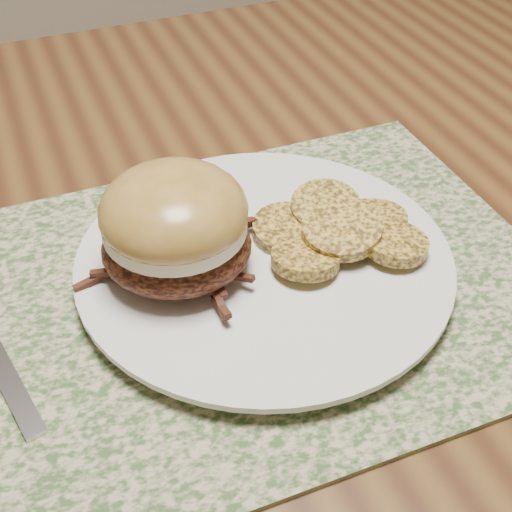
{
  "coord_description": "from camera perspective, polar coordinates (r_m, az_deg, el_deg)",
  "views": [
    {
      "loc": [
        -0.32,
        -0.4,
        1.11
      ],
      "look_at": [
        -0.18,
        -0.06,
        0.79
      ],
      "focal_mm": 50.0,
      "sensor_mm": 36.0,
      "label": 1
    }
  ],
  "objects": [
    {
      "name": "pork_sandwich",
      "position": [
        0.49,
        -6.5,
        2.39
      ],
      "size": [
        0.13,
        0.13,
        0.08
      ],
      "rotation": [
        0.0,
        0.0,
        -0.29
      ],
      "color": "black",
      "rests_on": "dinner_plate"
    },
    {
      "name": "dining_table",
      "position": [
        0.68,
        12.46,
        -0.74
      ],
      "size": [
        1.5,
        0.9,
        0.75
      ],
      "color": "brown",
      "rests_on": "ground"
    },
    {
      "name": "dinner_plate",
      "position": [
        0.53,
        0.66,
        -0.6
      ],
      "size": [
        0.26,
        0.26,
        0.02
      ],
      "primitive_type": "cylinder",
      "color": "silver",
      "rests_on": "placemat"
    },
    {
      "name": "roasted_potatoes",
      "position": [
        0.53,
        6.47,
        2.1
      ],
      "size": [
        0.14,
        0.12,
        0.03
      ],
      "color": "gold",
      "rests_on": "dinner_plate"
    },
    {
      "name": "placemat",
      "position": [
        0.52,
        -0.89,
        -2.69
      ],
      "size": [
        0.45,
        0.33,
        0.0
      ],
      "primitive_type": "cube",
      "color": "#39542B",
      "rests_on": "dining_table"
    }
  ]
}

